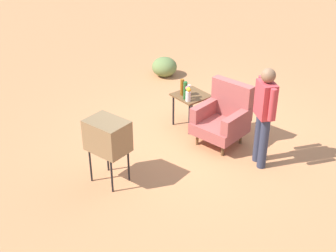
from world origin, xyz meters
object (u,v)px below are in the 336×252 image
object	(u,v)px
armchair	(224,116)
bottle_wine_green	(185,90)
side_table	(191,99)
bottle_tall_amber	(182,87)
soda_can_red	(184,88)
flower_vase	(188,93)
bottle_short_clear	(189,90)
tv_on_stand	(108,136)
person_standing	(264,112)

from	to	relation	value
armchair	bottle_wine_green	distance (m)	0.81
armchair	bottle_wine_green	bearing A→B (deg)	-160.88
armchair	side_table	size ratio (longest dim) A/B	1.69
bottle_tall_amber	soda_can_red	size ratio (longest dim) A/B	2.46
armchair	bottle_tall_amber	distance (m)	0.94
bottle_tall_amber	flower_vase	size ratio (longest dim) A/B	1.13
bottle_tall_amber	bottle_short_clear	bearing A→B (deg)	44.98
side_table	tv_on_stand	world-z (taller)	tv_on_stand
bottle_tall_amber	soda_can_red	xyz separation A→B (m)	(-0.10, 0.12, -0.09)
side_table	bottle_short_clear	world-z (taller)	bottle_short_clear
bottle_short_clear	flower_vase	world-z (taller)	flower_vase
bottle_tall_amber	armchair	bearing A→B (deg)	12.17
armchair	person_standing	distance (m)	0.97
tv_on_stand	person_standing	xyz separation A→B (m)	(1.08, 2.12, 0.16)
person_standing	soda_can_red	bearing A→B (deg)	-178.48
soda_can_red	flower_vase	bearing A→B (deg)	-29.36
side_table	bottle_tall_amber	world-z (taller)	bottle_tall_amber
tv_on_stand	bottle_wine_green	xyz separation A→B (m)	(-0.50, 1.89, 0.01)
bottle_wine_green	flower_vase	xyz separation A→B (m)	(0.10, -0.02, -0.01)
armchair	bottle_tall_amber	size ratio (longest dim) A/B	3.53
side_table	flower_vase	world-z (taller)	flower_vase
tv_on_stand	bottle_short_clear	xyz separation A→B (m)	(-0.57, 2.04, -0.05)
bottle_tall_amber	person_standing	bearing A→B (deg)	5.59
bottle_wine_green	side_table	bearing A→B (deg)	107.47
soda_can_red	bottle_short_clear	size ratio (longest dim) A/B	0.61
person_standing	soda_can_red	xyz separation A→B (m)	(-1.84, -0.05, -0.25)
person_standing	bottle_wine_green	distance (m)	1.60
side_table	soda_can_red	bearing A→B (deg)	-177.70
side_table	tv_on_stand	bearing A→B (deg)	-75.04
bottle_short_clear	armchair	bearing A→B (deg)	7.75
side_table	bottle_wine_green	size ratio (longest dim) A/B	1.96
armchair	person_standing	world-z (taller)	person_standing
armchair	bottle_short_clear	bearing A→B (deg)	-172.25
bottle_wine_green	bottle_short_clear	bearing A→B (deg)	117.92
armchair	bottle_short_clear	world-z (taller)	armchair
armchair	soda_can_red	distance (m)	1.00
bottle_tall_amber	soda_can_red	bearing A→B (deg)	130.87
tv_on_stand	bottle_wine_green	size ratio (longest dim) A/B	3.22
armchair	bottle_wine_green	xyz separation A→B (m)	(-0.72, -0.25, 0.29)
soda_can_red	bottle_wine_green	bearing A→B (deg)	-34.89
soda_can_red	armchair	bearing A→B (deg)	3.97
person_standing	bottle_wine_green	size ratio (longest dim) A/B	5.12
person_standing	soda_can_red	world-z (taller)	person_standing
person_standing	bottle_tall_amber	size ratio (longest dim) A/B	5.47
side_table	bottle_wine_green	bearing A→B (deg)	-72.53
side_table	tv_on_stand	xyz separation A→B (m)	(0.56, -2.08, 0.25)
bottle_tall_amber	soda_can_red	world-z (taller)	bottle_tall_amber
bottle_wine_green	armchair	bearing A→B (deg)	19.12
armchair	tv_on_stand	distance (m)	2.17
person_standing	bottle_short_clear	distance (m)	1.67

